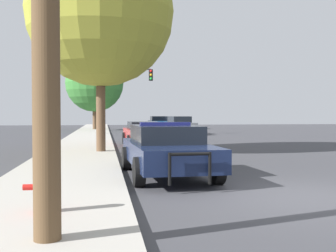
% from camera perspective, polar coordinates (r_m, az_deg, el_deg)
% --- Properties ---
extents(ground_plane, '(110.00, 110.00, 0.00)m').
position_cam_1_polar(ground_plane, '(9.10, 18.33, -9.12)').
color(ground_plane, '#3D3D42').
extents(sidewalk_left, '(3.00, 110.00, 0.13)m').
position_cam_1_polar(sidewalk_left, '(8.19, -15.93, -9.84)').
color(sidewalk_left, '#ADA89E').
rests_on(sidewalk_left, ground_plane).
extents(police_car, '(2.29, 5.09, 1.46)m').
position_cam_1_polar(police_car, '(11.42, -0.20, -3.09)').
color(police_car, '#141E3D').
rests_on(police_car, ground_plane).
extents(fire_hydrant, '(0.58, 0.25, 0.83)m').
position_cam_1_polar(fire_hydrant, '(7.00, -16.72, -7.60)').
color(fire_hydrant, red).
rests_on(fire_hydrant, sidewalk_left).
extents(traffic_light, '(4.03, 0.35, 5.21)m').
position_cam_1_polar(traffic_light, '(33.24, -6.14, 5.37)').
color(traffic_light, '#424247').
rests_on(traffic_light, sidewalk_left).
extents(car_background_oncoming, '(2.16, 4.58, 1.47)m').
position_cam_1_polar(car_background_oncoming, '(34.16, 1.61, 0.14)').
color(car_background_oncoming, slate).
rests_on(car_background_oncoming, ground_plane).
extents(car_background_distant, '(2.06, 4.21, 1.42)m').
position_cam_1_polar(car_background_distant, '(43.68, -1.31, 0.46)').
color(car_background_distant, navy).
rests_on(car_background_distant, ground_plane).
extents(car_background_midblock, '(2.05, 4.72, 1.27)m').
position_cam_1_polar(car_background_midblock, '(22.32, -3.41, -0.89)').
color(car_background_midblock, maroon).
rests_on(car_background_midblock, ground_plane).
extents(tree_sidewalk_near, '(6.09, 6.09, 8.77)m').
position_cam_1_polar(tree_sidewalk_near, '(18.19, -9.16, 14.88)').
color(tree_sidewalk_near, brown).
rests_on(tree_sidewalk_near, sidewalk_left).
extents(tree_sidewalk_far, '(5.80, 5.80, 7.55)m').
position_cam_1_polar(tree_sidewalk_far, '(43.12, -9.92, 5.76)').
color(tree_sidewalk_far, brown).
rests_on(tree_sidewalk_far, sidewalk_left).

